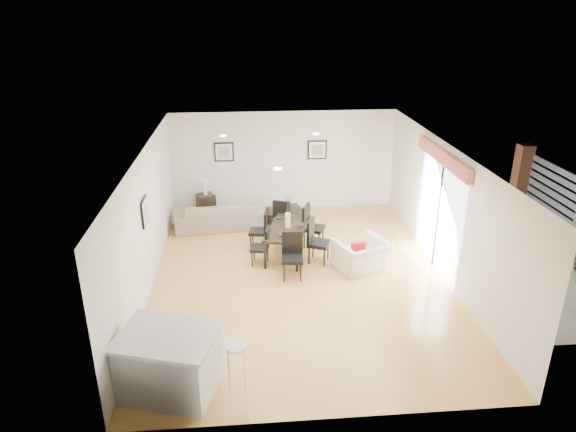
{
  "coord_description": "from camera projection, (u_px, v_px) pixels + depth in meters",
  "views": [
    {
      "loc": [
        -1.05,
        -9.38,
        5.24
      ],
      "look_at": [
        -0.2,
        0.4,
        1.22
      ],
      "focal_mm": 32.0,
      "sensor_mm": 36.0,
      "label": 1
    }
  ],
  "objects": [
    {
      "name": "armchair",
      "position": [
        361.0,
        255.0,
        10.89
      ],
      "size": [
        1.28,
        1.21,
        0.66
      ],
      "primitive_type": "imported",
      "rotation": [
        0.0,
        0.0,
        3.53
      ],
      "color": "white",
      "rests_on": "ground"
    },
    {
      "name": "dining_chair_head",
      "position": [
        292.0,
        252.0,
        10.56
      ],
      "size": [
        0.47,
        0.47,
        0.97
      ],
      "rotation": [
        0.0,
        0.0,
        -0.08
      ],
      "color": "black",
      "rests_on": "ground"
    },
    {
      "name": "kitchen_island",
      "position": [
        170.0,
        363.0,
        7.37
      ],
      "size": [
        1.63,
        1.41,
        0.97
      ],
      "rotation": [
        0.0,
        0.0,
        -0.29
      ],
      "color": "silver",
      "rests_on": "ground"
    },
    {
      "name": "side_table",
      "position": [
        206.0,
        204.0,
        13.84
      ],
      "size": [
        0.56,
        0.56,
        0.56
      ],
      "primitive_type": "cube",
      "rotation": [
        0.0,
        0.0,
        0.43
      ],
      "color": "black",
      "rests_on": "ground"
    },
    {
      "name": "ground",
      "position": [
        299.0,
        277.0,
        10.71
      ],
      "size": [
        8.0,
        8.0,
        0.0
      ],
      "primitive_type": "plane",
      "color": "tan",
      "rests_on": "ground"
    },
    {
      "name": "sofa",
      "position": [
        221.0,
        215.0,
        12.99
      ],
      "size": [
        2.36,
        1.12,
        0.67
      ],
      "primitive_type": "imported",
      "rotation": [
        0.0,
        0.0,
        3.25
      ],
      "color": "gray",
      "rests_on": "ground"
    },
    {
      "name": "dining_chair_wfar",
      "position": [
        262.0,
        228.0,
        11.79
      ],
      "size": [
        0.48,
        0.48,
        0.93
      ],
      "rotation": [
        0.0,
        0.0,
        -1.74
      ],
      "color": "black",
      "rests_on": "ground"
    },
    {
      "name": "wall_front",
      "position": [
        334.0,
        336.0,
        6.52
      ],
      "size": [
        6.0,
        0.04,
        2.7
      ],
      "primitive_type": "cube",
      "color": "silver",
      "rests_on": "ground"
    },
    {
      "name": "dining_chair_enear",
      "position": [
        315.0,
        239.0,
        11.17
      ],
      "size": [
        0.57,
        0.57,
        0.98
      ],
      "rotation": [
        0.0,
        0.0,
        1.18
      ],
      "color": "black",
      "rests_on": "ground"
    },
    {
      "name": "coffee_table",
      "position": [
        283.0,
        216.0,
        13.32
      ],
      "size": [
        1.09,
        0.84,
        0.39
      ],
      "primitive_type": "cube",
      "rotation": [
        0.0,
        0.0,
        0.3
      ],
      "color": "black",
      "rests_on": "ground"
    },
    {
      "name": "vase",
      "position": [
        288.0,
        214.0,
        11.3
      ],
      "size": [
        0.77,
        1.27,
        0.72
      ],
      "color": "white",
      "rests_on": "dining_table"
    },
    {
      "name": "dining_chair_wnear",
      "position": [
        263.0,
        244.0,
        11.06
      ],
      "size": [
        0.45,
        0.45,
        0.86
      ],
      "rotation": [
        0.0,
        0.0,
        -1.75
      ],
      "color": "black",
      "rests_on": "ground"
    },
    {
      "name": "dining_table",
      "position": [
        288.0,
        230.0,
        11.45
      ],
      "size": [
        1.22,
        1.77,
        0.67
      ],
      "rotation": [
        0.0,
        0.0,
        -0.28
      ],
      "color": "black",
      "rests_on": "ground"
    },
    {
      "name": "dining_chair_efar",
      "position": [
        310.0,
        224.0,
        11.91
      ],
      "size": [
        0.59,
        0.59,
        1.0
      ],
      "rotation": [
        0.0,
        0.0,
        1.14
      ],
      "color": "black",
      "rests_on": "ground"
    },
    {
      "name": "dining_chair_foot",
      "position": [
        283.0,
        216.0,
        12.39
      ],
      "size": [
        0.57,
        0.57,
        0.96
      ],
      "rotation": [
        0.0,
        0.0,
        2.74
      ],
      "color": "black",
      "rests_on": "ground"
    },
    {
      "name": "cushion",
      "position": [
        358.0,
        249.0,
        10.72
      ],
      "size": [
        0.31,
        0.15,
        0.3
      ],
      "primitive_type": "cube",
      "rotation": [
        0.0,
        0.0,
        3.34
      ],
      "color": "maroon",
      "rests_on": "armchair"
    },
    {
      "name": "framed_print_back_left",
      "position": [
        224.0,
        152.0,
        13.62
      ],
      "size": [
        0.52,
        0.04,
        0.52
      ],
      "color": "black",
      "rests_on": "wall_back"
    },
    {
      "name": "wall_back",
      "position": [
        284.0,
        161.0,
        13.89
      ],
      "size": [
        6.0,
        0.04,
        2.7
      ],
      "primitive_type": "cube",
      "color": "silver",
      "rests_on": "ground"
    },
    {
      "name": "sliding_door",
      "position": [
        440.0,
        193.0,
        10.6
      ],
      "size": [
        0.12,
        2.7,
        2.57
      ],
      "color": "white",
      "rests_on": "wall_right"
    },
    {
      "name": "table_lamp",
      "position": [
        205.0,
        185.0,
        13.63
      ],
      "size": [
        0.21,
        0.21,
        0.4
      ],
      "color": "white",
      "rests_on": "side_table"
    },
    {
      "name": "courtyard",
      "position": [
        565.0,
        211.0,
        11.66
      ],
      "size": [
        6.0,
        6.0,
        2.0
      ],
      "color": "#9C967F",
      "rests_on": "ground"
    },
    {
      "name": "wall_left",
      "position": [
        146.0,
        222.0,
        9.96
      ],
      "size": [
        0.04,
        8.0,
        2.7
      ],
      "primitive_type": "cube",
      "color": "silver",
      "rests_on": "ground"
    },
    {
      "name": "ceiling",
      "position": [
        300.0,
        151.0,
        9.69
      ],
      "size": [
        6.0,
        8.0,
        0.02
      ],
      "primitive_type": "cube",
      "color": "white",
      "rests_on": "wall_back"
    },
    {
      "name": "wall_right",
      "position": [
        446.0,
        212.0,
        10.44
      ],
      "size": [
        0.04,
        8.0,
        2.7
      ],
      "primitive_type": "cube",
      "color": "silver",
      "rests_on": "ground"
    },
    {
      "name": "bar_stool",
      "position": [
        236.0,
        351.0,
        7.39
      ],
      "size": [
        0.34,
        0.34,
        0.74
      ],
      "color": "white",
      "rests_on": "ground"
    },
    {
      "name": "courtyard_plant_b",
      "position": [
        522.0,
        232.0,
        12.1
      ],
      "size": [
        0.43,
        0.43,
        0.59
      ],
      "primitive_type": "imported",
      "rotation": [
        0.0,
        0.0,
        -0.37
      ],
      "color": "#375424",
      "rests_on": "ground"
    },
    {
      "name": "framed_print_left_wall",
      "position": [
        145.0,
        212.0,
        9.67
      ],
      "size": [
        0.04,
        0.52,
        0.52
      ],
      "rotation": [
        0.0,
        0.0,
        1.57
      ],
      "color": "black",
      "rests_on": "wall_left"
    },
    {
      "name": "framed_print_back_right",
      "position": [
        317.0,
        150.0,
        13.82
      ],
      "size": [
        0.52,
        0.04,
        0.52
      ],
      "color": "black",
      "rests_on": "wall_back"
    }
  ]
}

